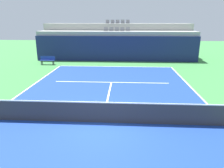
% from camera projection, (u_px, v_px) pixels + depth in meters
% --- Properties ---
extents(ground_plane, '(80.00, 80.00, 0.00)m').
position_uv_depth(ground_plane, '(102.00, 123.00, 9.47)').
color(ground_plane, '#387A3D').
extents(court_surface, '(11.00, 24.00, 0.01)m').
position_uv_depth(court_surface, '(102.00, 123.00, 9.47)').
color(court_surface, navy).
rests_on(court_surface, ground_plane).
extents(baseline_far, '(11.00, 0.10, 0.00)m').
position_uv_depth(baseline_far, '(115.00, 67.00, 20.90)').
color(baseline_far, white).
rests_on(baseline_far, court_surface).
extents(service_line_far, '(8.26, 0.10, 0.00)m').
position_uv_depth(service_line_far, '(111.00, 82.00, 15.59)').
color(service_line_far, white).
rests_on(service_line_far, court_surface).
extents(centre_service_line, '(0.10, 6.40, 0.00)m').
position_uv_depth(centre_service_line, '(108.00, 97.00, 12.53)').
color(centre_service_line, white).
rests_on(centre_service_line, court_surface).
extents(back_wall, '(17.75, 0.30, 2.73)m').
position_uv_depth(back_wall, '(116.00, 49.00, 23.34)').
color(back_wall, navy).
rests_on(back_wall, ground_plane).
extents(stands_tier_lower, '(17.75, 2.40, 3.19)m').
position_uv_depth(stands_tier_lower, '(117.00, 45.00, 24.57)').
color(stands_tier_lower, '#9E9E99').
rests_on(stands_tier_lower, ground_plane).
extents(stands_tier_upper, '(17.75, 2.40, 3.99)m').
position_uv_depth(stands_tier_upper, '(117.00, 40.00, 26.75)').
color(stands_tier_upper, '#9E9E99').
rests_on(stands_tier_upper, ground_plane).
extents(seating_row_lower, '(2.95, 0.44, 0.44)m').
position_uv_depth(seating_row_lower, '(117.00, 30.00, 24.17)').
color(seating_row_lower, slate).
rests_on(seating_row_lower, stands_tier_lower).
extents(seating_row_upper, '(2.95, 0.44, 0.44)m').
position_uv_depth(seating_row_upper, '(118.00, 22.00, 26.23)').
color(seating_row_upper, slate).
rests_on(seating_row_upper, stands_tier_upper).
extents(tennis_net, '(11.08, 0.08, 1.07)m').
position_uv_depth(tennis_net, '(102.00, 112.00, 9.33)').
color(tennis_net, black).
rests_on(tennis_net, court_surface).
extents(player_bench, '(1.50, 0.40, 0.85)m').
position_uv_depth(player_bench, '(48.00, 60.00, 21.80)').
color(player_bench, navy).
rests_on(player_bench, ground_plane).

